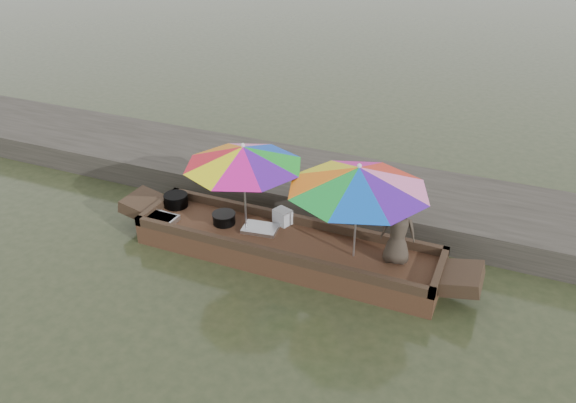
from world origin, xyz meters
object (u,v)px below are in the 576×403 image
at_px(cooking_pot, 176,200).
at_px(tray_crayfish, 160,219).
at_px(boat_hull, 286,249).
at_px(tray_scallop, 260,229).
at_px(umbrella_bow, 245,189).
at_px(vendor, 398,231).
at_px(umbrella_stern, 356,212).
at_px(supply_bag, 283,217).
at_px(charcoal_grill, 224,219).

distance_m(cooking_pot, tray_crayfish, 0.58).
relative_size(boat_hull, tray_scallop, 8.75).
xyz_separation_m(tray_crayfish, umbrella_bow, (1.48, 0.32, 0.73)).
distance_m(boat_hull, vendor, 1.90).
bearing_deg(umbrella_stern, supply_bag, 162.06).
height_order(vendor, umbrella_bow, umbrella_bow).
distance_m(supply_bag, vendor, 2.08).
relative_size(tray_scallop, vendor, 0.54).
bearing_deg(vendor, tray_crayfish, -5.40).
relative_size(boat_hull, cooking_pot, 11.83).
xyz_separation_m(supply_bag, umbrella_stern, (1.39, -0.45, 0.65)).
distance_m(tray_scallop, umbrella_bow, 0.78).
relative_size(charcoal_grill, vendor, 0.35).
bearing_deg(charcoal_grill, cooking_pot, 169.70).
xyz_separation_m(boat_hull, charcoal_grill, (-1.15, 0.06, 0.26)).
distance_m(charcoal_grill, supply_bag, 0.99).
xyz_separation_m(boat_hull, supply_bag, (-0.25, 0.45, 0.30)).
height_order(charcoal_grill, umbrella_stern, umbrella_stern).
bearing_deg(vendor, supply_bag, -21.20).
height_order(tray_scallop, vendor, vendor).
bearing_deg(tray_scallop, charcoal_grill, -176.01).
relative_size(boat_hull, charcoal_grill, 13.30).
relative_size(tray_scallop, supply_bag, 2.03).
distance_m(tray_crayfish, supply_bag, 2.08).
distance_m(boat_hull, charcoal_grill, 1.19).
bearing_deg(tray_crayfish, cooking_pot, 94.99).
bearing_deg(charcoal_grill, boat_hull, -2.85).
distance_m(vendor, umbrella_stern, 0.68).
bearing_deg(umbrella_bow, cooking_pot, 170.57).
distance_m(supply_bag, umbrella_bow, 0.91).
bearing_deg(boat_hull, tray_crayfish, -171.69).
height_order(boat_hull, vendor, vendor).
relative_size(tray_crayfish, supply_bag, 2.03).
xyz_separation_m(boat_hull, tray_scallop, (-0.50, 0.10, 0.21)).
bearing_deg(charcoal_grill, tray_crayfish, -159.92).
distance_m(tray_crayfish, tray_scallop, 1.74).
height_order(supply_bag, vendor, vendor).
bearing_deg(tray_scallop, vendor, 0.17).
distance_m(tray_scallop, charcoal_grill, 0.66).
bearing_deg(umbrella_bow, tray_scallop, 26.45).
xyz_separation_m(cooking_pot, umbrella_stern, (3.37, -0.25, 0.66)).
bearing_deg(charcoal_grill, tray_scallop, 3.99).
bearing_deg(umbrella_bow, tray_crayfish, -167.82).
distance_m(cooking_pot, supply_bag, 1.99).
relative_size(cooking_pot, vendor, 0.40).
bearing_deg(umbrella_stern, charcoal_grill, 178.56).
xyz_separation_m(boat_hull, tray_crayfish, (-2.18, -0.32, 0.22)).
relative_size(boat_hull, umbrella_stern, 2.35).
distance_m(vendor, umbrella_bow, 2.48).
distance_m(tray_crayfish, charcoal_grill, 1.10).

